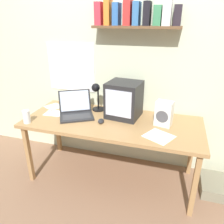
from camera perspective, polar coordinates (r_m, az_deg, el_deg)
name	(u,v)px	position (r m, az deg, el deg)	size (l,w,h in m)	color
ground_plane	(112,176)	(2.65, 0.00, -16.28)	(12.00, 12.00, 0.00)	#8E6950
back_wall	(124,55)	(2.50, 3.03, 14.55)	(5.60, 0.24, 2.60)	beige
corner_desk	(112,125)	(2.29, 0.00, -3.54)	(1.82, 0.75, 0.71)	#AC804F
crt_monitor	(124,100)	(2.30, 3.15, 3.23)	(0.37, 0.36, 0.38)	#232326
laptop	(76,110)	(2.41, -9.42, 0.63)	(0.47, 0.47, 0.24)	#232326
desk_lamp	(97,94)	(2.44, -4.05, 4.70)	(0.14, 0.17, 0.33)	black
juice_glass	(26,117)	(2.36, -21.44, -1.31)	(0.07, 0.07, 0.13)	white
space_heater	(164,114)	(2.18, 13.39, -0.40)	(0.18, 0.15, 0.25)	silver
computer_mouse	(101,121)	(2.23, -2.91, -2.37)	(0.08, 0.12, 0.03)	#232326
printed_handout	(159,136)	(2.02, 12.13, -6.23)	(0.31, 0.30, 0.00)	white
loose_paper_near_monitor	(54,113)	(2.53, -14.85, -0.28)	(0.21, 0.17, 0.00)	white
open_notebook	(54,107)	(2.71, -14.94, 1.36)	(0.25, 0.24, 0.00)	white
floor_cushion	(219,186)	(2.68, 26.14, -17.04)	(0.37, 0.37, 0.12)	gray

